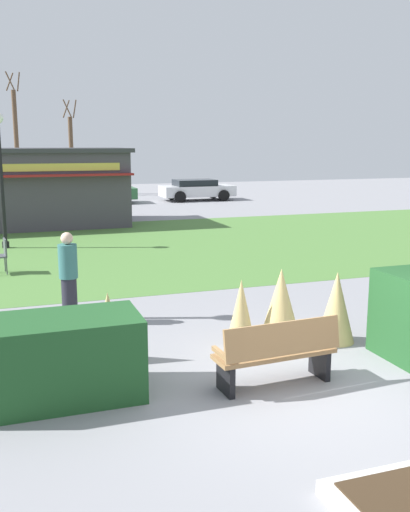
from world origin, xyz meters
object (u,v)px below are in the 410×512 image
(lamppost_far, at_px, (0,164))
(tree_right_bg, at_px, (71,153))
(tree_left_bg, at_px, (16,141))
(parked_car_east_slot, at_px, (197,189))
(person_strolling, at_px, (69,277))
(parked_car_center_slot, at_px, (96,192))
(cafe_chair_center, at_px, (1,253))
(food_kiosk, at_px, (12,187))
(park_bench, at_px, (277,353))

(lamppost_far, relative_size, tree_right_bg, 0.70)
(tree_left_bg, bearing_deg, parked_car_east_slot, -34.82)
(person_strolling, distance_m, tree_right_bg, 28.36)
(tree_left_bg, xyz_separation_m, tree_right_bg, (3.34, 0.05, -0.78))
(parked_car_east_slot, bearing_deg, tree_right_bg, 132.97)
(parked_car_center_slot, distance_m, tree_left_bg, 8.21)
(parked_car_center_slot, height_order, tree_left_bg, tree_left_bg)
(tree_left_bg, bearing_deg, person_strolling, -89.64)
(cafe_chair_center, relative_size, tree_right_bg, 0.15)
(lamppost_far, relative_size, tree_left_bg, 0.56)
(food_kiosk, height_order, parked_car_center_slot, food_kiosk)
(parked_car_east_slot, bearing_deg, parked_car_center_slot, 179.99)
(parked_car_east_slot, bearing_deg, cafe_chair_center, -122.71)
(park_bench, height_order, cafe_chair_center, park_bench)
(food_kiosk, bearing_deg, person_strolling, -86.81)
(park_bench, height_order, lamppost_far, lamppost_far)
(person_strolling, xyz_separation_m, parked_car_center_slot, (3.67, 21.36, -0.22))
(park_bench, distance_m, parked_car_east_slot, 26.15)
(cafe_chair_center, height_order, parked_car_center_slot, parked_car_center_slot)
(tree_right_bg, bearing_deg, tree_left_bg, -179.09)
(park_bench, xyz_separation_m, tree_right_bg, (0.83, 31.92, 2.14))
(lamppost_far, distance_m, parked_car_east_slot, 16.70)
(lamppost_far, height_order, cafe_chair_center, lamppost_far)
(parked_car_center_slot, bearing_deg, person_strolling, -99.75)
(cafe_chair_center, relative_size, person_strolling, 0.53)
(food_kiosk, distance_m, parked_car_center_slot, 8.96)
(tree_left_bg, height_order, tree_right_bg, tree_left_bg)
(lamppost_far, xyz_separation_m, parked_car_center_slot, (4.77, 12.79, -2.00))
(tree_right_bg, bearing_deg, parked_car_east_slot, -47.03)
(parked_car_center_slot, xyz_separation_m, parked_car_east_slot, (5.79, -0.00, 0.00))
(lamppost_far, distance_m, cafe_chair_center, 4.36)
(park_bench, xyz_separation_m, food_kiosk, (-3.10, 17.43, 1.06))
(food_kiosk, bearing_deg, lamppost_far, -93.79)
(tree_left_bg, bearing_deg, parked_car_center_slot, -60.16)
(park_bench, relative_size, tree_right_bg, 0.29)
(lamppost_far, bearing_deg, person_strolling, -82.73)
(person_strolling, height_order, tree_left_bg, tree_left_bg)
(food_kiosk, relative_size, parked_car_east_slot, 2.15)
(cafe_chair_center, bearing_deg, parked_car_east_slot, 57.29)
(lamppost_far, bearing_deg, parked_car_center_slot, 69.57)
(park_bench, bearing_deg, parked_car_center_slot, 86.98)
(lamppost_far, relative_size, food_kiosk, 0.46)
(parked_car_east_slot, height_order, tree_left_bg, tree_left_bg)
(cafe_chair_center, height_order, person_strolling, person_strolling)
(parked_car_center_slot, bearing_deg, park_bench, -93.02)
(person_strolling, distance_m, tree_left_bg, 28.18)
(parked_car_east_slot, xyz_separation_m, tree_left_bg, (-9.64, 6.71, 2.76))
(parked_car_east_slot, distance_m, tree_left_bg, 12.06)
(food_kiosk, xyz_separation_m, parked_car_east_slot, (10.22, 7.73, -0.90))
(parked_car_east_slot, bearing_deg, food_kiosk, -142.89)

